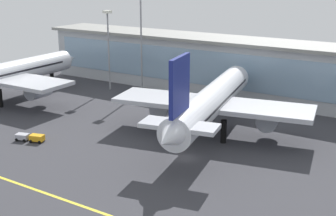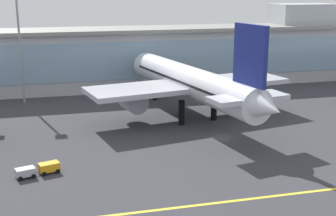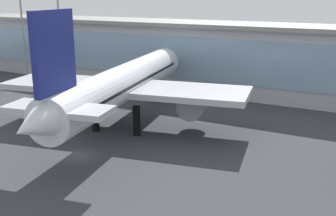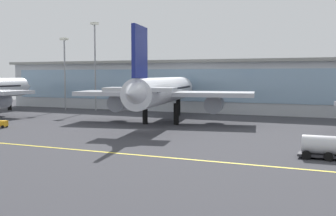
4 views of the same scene
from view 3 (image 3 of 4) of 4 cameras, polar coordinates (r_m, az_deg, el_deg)
ground_plane at (r=55.35m, az=-12.04°, el=-6.41°), size 185.87×185.87×0.00m
terminal_building at (r=88.84m, az=6.72°, el=7.24°), size 135.76×14.00×19.66m
airliner_near_right at (r=63.84m, az=-6.23°, el=3.23°), size 39.52×51.31×18.70m
apron_light_mast_west at (r=97.50m, az=-14.86°, el=12.72°), size 1.80×1.80×25.31m
apron_light_mast_centre at (r=102.10m, az=-19.45°, el=11.13°), size 1.80×1.80×21.03m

